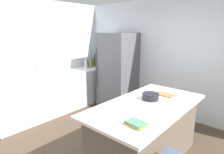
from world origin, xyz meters
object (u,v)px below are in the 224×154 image
object	(u,v)px
wine_bottle	(95,61)
cookbook_stack	(136,124)
flower_vase	(36,74)
sink_faucet	(48,69)
soda_bottle	(86,64)
syrup_bottle	(88,64)
mixing_bowl	(150,96)
olive_oil_bottle	(91,64)
kitchen_island	(146,132)
refrigerator	(118,71)
vinegar_bottle	(92,63)
cutting_board	(165,95)
hot_sauce_bottle	(99,63)

from	to	relation	value
wine_bottle	cookbook_stack	xyz separation A→B (m)	(2.85, -2.12, -0.13)
flower_vase	cookbook_stack	world-z (taller)	flower_vase
sink_faucet	flower_vase	bearing A→B (deg)	-78.64
soda_bottle	cookbook_stack	distance (m)	3.29
syrup_bottle	soda_bottle	xyz separation A→B (m)	(0.04, -0.10, 0.03)
wine_bottle	mixing_bowl	bearing A→B (deg)	-26.79
wine_bottle	olive_oil_bottle	distance (m)	0.20
kitchen_island	olive_oil_bottle	bearing A→B (deg)	153.15
cookbook_stack	sink_faucet	bearing A→B (deg)	167.44
soda_bottle	sink_faucet	bearing A→B (deg)	-93.00
refrigerator	mixing_bowl	world-z (taller)	refrigerator
wine_bottle	vinegar_bottle	bearing A→B (deg)	-98.97
syrup_bottle	cutting_board	size ratio (longest dim) A/B	0.70
kitchen_island	cutting_board	xyz separation A→B (m)	(0.01, 0.54, 0.45)
vinegar_bottle	soda_bottle	world-z (taller)	soda_bottle
refrigerator	soda_bottle	xyz separation A→B (m)	(-0.86, -0.30, 0.11)
kitchen_island	mixing_bowl	world-z (taller)	mixing_bowl
refrigerator	cookbook_stack	xyz separation A→B (m)	(1.94, -2.04, -0.01)
soda_bottle	cutting_board	distance (m)	2.63
olive_oil_bottle	soda_bottle	xyz separation A→B (m)	(0.00, -0.20, 0.01)
hot_sauce_bottle	wine_bottle	world-z (taller)	wine_bottle
wine_bottle	soda_bottle	world-z (taller)	wine_bottle
cutting_board	vinegar_bottle	bearing A→B (deg)	162.04
vinegar_bottle	mixing_bowl	world-z (taller)	vinegar_bottle
cutting_board	soda_bottle	bearing A→B (deg)	167.61
sink_faucet	wine_bottle	bearing A→B (deg)	89.95
refrigerator	cutting_board	xyz separation A→B (m)	(1.71, -0.86, -0.02)
wine_bottle	soda_bottle	size ratio (longest dim) A/B	1.14
vinegar_bottle	mixing_bowl	size ratio (longest dim) A/B	1.07
wine_bottle	cutting_board	size ratio (longest dim) A/B	1.08
refrigerator	hot_sauce_bottle	size ratio (longest dim) A/B	8.88
soda_bottle	syrup_bottle	bearing A→B (deg)	114.16
kitchen_island	cookbook_stack	bearing A→B (deg)	-69.58
soda_bottle	cookbook_stack	xyz separation A→B (m)	(2.80, -1.74, -0.12)
sink_faucet	hot_sauce_bottle	bearing A→B (deg)	88.06
syrup_bottle	cutting_board	distance (m)	2.69
vinegar_bottle	cookbook_stack	world-z (taller)	vinegar_bottle
vinegar_bottle	olive_oil_bottle	world-z (taller)	olive_oil_bottle
kitchen_island	vinegar_bottle	distance (m)	3.03
refrigerator	sink_faucet	bearing A→B (deg)	-123.12
mixing_bowl	hot_sauce_bottle	bearing A→B (deg)	151.04
cookbook_stack	vinegar_bottle	bearing A→B (deg)	144.74
cookbook_stack	kitchen_island	bearing A→B (deg)	110.42
mixing_bowl	flower_vase	bearing A→B (deg)	-168.30
hot_sauce_bottle	wine_bottle	distance (m)	0.12
vinegar_bottle	cookbook_stack	size ratio (longest dim) A/B	1.16
olive_oil_bottle	cookbook_stack	bearing A→B (deg)	-34.64
syrup_bottle	cookbook_stack	size ratio (longest dim) A/B	0.97
wine_bottle	refrigerator	bearing A→B (deg)	-5.35
vinegar_bottle	soda_bottle	distance (m)	0.30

